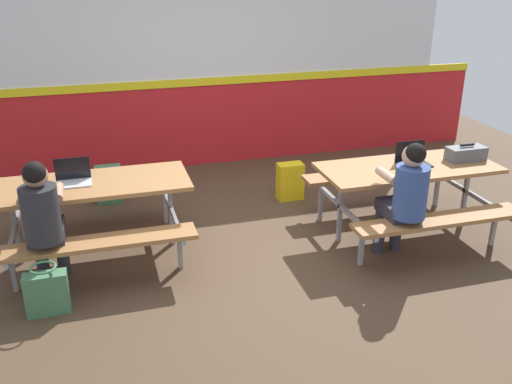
# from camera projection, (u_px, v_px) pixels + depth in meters

# --- Properties ---
(ground_plane) EXTENTS (10.00, 10.00, 0.02)m
(ground_plane) POSITION_uv_depth(u_px,v_px,m) (258.00, 246.00, 5.72)
(ground_plane) COLOR #4C3826
(accent_backdrop) EXTENTS (8.00, 0.14, 2.60)m
(accent_backdrop) POSITION_uv_depth(u_px,v_px,m) (203.00, 73.00, 7.53)
(accent_backdrop) COLOR red
(accent_backdrop) RESTS_ON ground
(picnic_table_left) EXTENTS (1.80, 1.56, 0.74)m
(picnic_table_left) POSITION_uv_depth(u_px,v_px,m) (93.00, 199.00, 5.36)
(picnic_table_left) COLOR #9E6B3D
(picnic_table_left) RESTS_ON ground
(picnic_table_right) EXTENTS (1.80, 1.56, 0.74)m
(picnic_table_right) POSITION_uv_depth(u_px,v_px,m) (407.00, 181.00, 5.78)
(picnic_table_right) COLOR #9E6B3D
(picnic_table_right) RESTS_ON ground
(student_nearer) EXTENTS (0.36, 0.53, 1.21)m
(student_nearer) POSITION_uv_depth(u_px,v_px,m) (42.00, 215.00, 4.71)
(student_nearer) COLOR #2D2D38
(student_nearer) RESTS_ON ground
(student_further) EXTENTS (0.36, 0.53, 1.21)m
(student_further) POSITION_uv_depth(u_px,v_px,m) (406.00, 193.00, 5.15)
(student_further) COLOR #2D2D38
(student_further) RESTS_ON ground
(laptop_silver) EXTENTS (0.32, 0.22, 0.22)m
(laptop_silver) POSITION_uv_depth(u_px,v_px,m) (73.00, 178.00, 5.27)
(laptop_silver) COLOR silver
(laptop_silver) RESTS_ON picnic_table_left
(laptop_dark) EXTENTS (0.32, 0.22, 0.22)m
(laptop_dark) POSITION_uv_depth(u_px,v_px,m) (412.00, 160.00, 5.75)
(laptop_dark) COLOR black
(laptop_dark) RESTS_ON picnic_table_right
(toolbox_grey) EXTENTS (0.40, 0.18, 0.18)m
(toolbox_grey) POSITION_uv_depth(u_px,v_px,m) (466.00, 153.00, 5.85)
(toolbox_grey) COLOR #595B60
(toolbox_grey) RESTS_ON picnic_table_right
(backpack_dark) EXTENTS (0.30, 0.22, 0.44)m
(backpack_dark) POSITION_uv_depth(u_px,v_px,m) (109.00, 184.00, 6.66)
(backpack_dark) COLOR #3F724C
(backpack_dark) RESTS_ON ground
(tote_bag_bright) EXTENTS (0.34, 0.21, 0.43)m
(tote_bag_bright) POSITION_uv_depth(u_px,v_px,m) (47.00, 292.00, 4.58)
(tote_bag_bright) COLOR #3F724C
(tote_bag_bright) RESTS_ON ground
(satchel_spare) EXTENTS (0.30, 0.22, 0.44)m
(satchel_spare) POSITION_uv_depth(u_px,v_px,m) (290.00, 181.00, 6.75)
(satchel_spare) COLOR yellow
(satchel_spare) RESTS_ON ground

